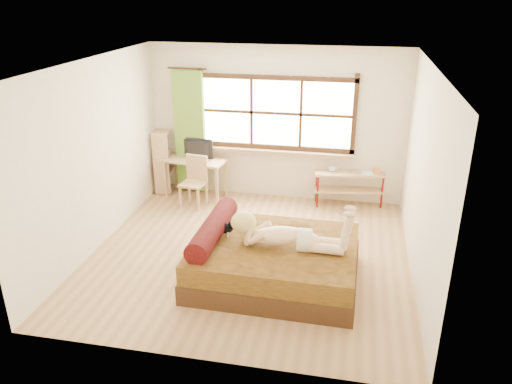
% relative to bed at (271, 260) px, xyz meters
% --- Properties ---
extents(floor, '(4.50, 4.50, 0.00)m').
position_rel_bed_xyz_m(floor, '(-0.41, 0.58, -0.29)').
color(floor, '#9E754C').
rests_on(floor, ground).
extents(ceiling, '(4.50, 4.50, 0.00)m').
position_rel_bed_xyz_m(ceiling, '(-0.41, 0.58, 2.41)').
color(ceiling, white).
rests_on(ceiling, wall_back).
extents(wall_back, '(4.50, 0.00, 4.50)m').
position_rel_bed_xyz_m(wall_back, '(-0.41, 2.83, 1.06)').
color(wall_back, silver).
rests_on(wall_back, floor).
extents(wall_front, '(4.50, 0.00, 4.50)m').
position_rel_bed_xyz_m(wall_front, '(-0.41, -1.67, 1.06)').
color(wall_front, silver).
rests_on(wall_front, floor).
extents(wall_left, '(0.00, 4.50, 4.50)m').
position_rel_bed_xyz_m(wall_left, '(-2.66, 0.58, 1.06)').
color(wall_left, silver).
rests_on(wall_left, floor).
extents(wall_right, '(0.00, 4.50, 4.50)m').
position_rel_bed_xyz_m(wall_right, '(1.84, 0.58, 1.06)').
color(wall_right, silver).
rests_on(wall_right, floor).
extents(window, '(2.80, 0.16, 1.46)m').
position_rel_bed_xyz_m(window, '(-0.41, 2.80, 1.22)').
color(window, '#FFEDBF').
rests_on(window, wall_back).
extents(curtain, '(0.55, 0.10, 2.20)m').
position_rel_bed_xyz_m(curtain, '(-1.96, 2.71, 0.86)').
color(curtain, '#478A25').
rests_on(curtain, wall_back).
extents(bed, '(2.15, 1.73, 0.81)m').
position_rel_bed_xyz_m(bed, '(0.00, 0.00, 0.00)').
color(bed, black).
rests_on(bed, floor).
extents(woman, '(1.49, 0.45, 0.64)m').
position_rel_bed_xyz_m(woman, '(0.20, -0.05, 0.56)').
color(woman, beige).
rests_on(woman, bed).
extents(kitten, '(0.32, 0.13, 0.25)m').
position_rel_bed_xyz_m(kitten, '(-0.67, 0.10, 0.37)').
color(kitten, black).
rests_on(kitten, bed).
extents(desk, '(1.19, 0.68, 0.71)m').
position_rel_bed_xyz_m(desk, '(-1.83, 2.53, 0.32)').
color(desk, tan).
rests_on(desk, floor).
extents(monitor, '(0.64, 0.18, 0.36)m').
position_rel_bed_xyz_m(monitor, '(-1.83, 2.58, 0.60)').
color(monitor, black).
rests_on(monitor, desk).
extents(chair, '(0.45, 0.45, 0.88)m').
position_rel_bed_xyz_m(chair, '(-1.72, 2.16, 0.20)').
color(chair, tan).
rests_on(chair, floor).
extents(pipe_shelf, '(1.25, 0.50, 0.69)m').
position_rel_bed_xyz_m(pipe_shelf, '(0.94, 2.65, 0.16)').
color(pipe_shelf, tan).
rests_on(pipe_shelf, floor).
extents(cup, '(0.15, 0.15, 0.10)m').
position_rel_bed_xyz_m(cup, '(0.63, 2.65, 0.37)').
color(cup, gray).
rests_on(cup, pipe_shelf).
extents(book, '(0.22, 0.28, 0.02)m').
position_rel_bed_xyz_m(book, '(1.13, 2.65, 0.33)').
color(book, gray).
rests_on(book, pipe_shelf).
extents(bookshelf, '(0.37, 0.55, 1.16)m').
position_rel_bed_xyz_m(bookshelf, '(-2.49, 2.68, 0.30)').
color(bookshelf, tan).
rests_on(bookshelf, floor).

